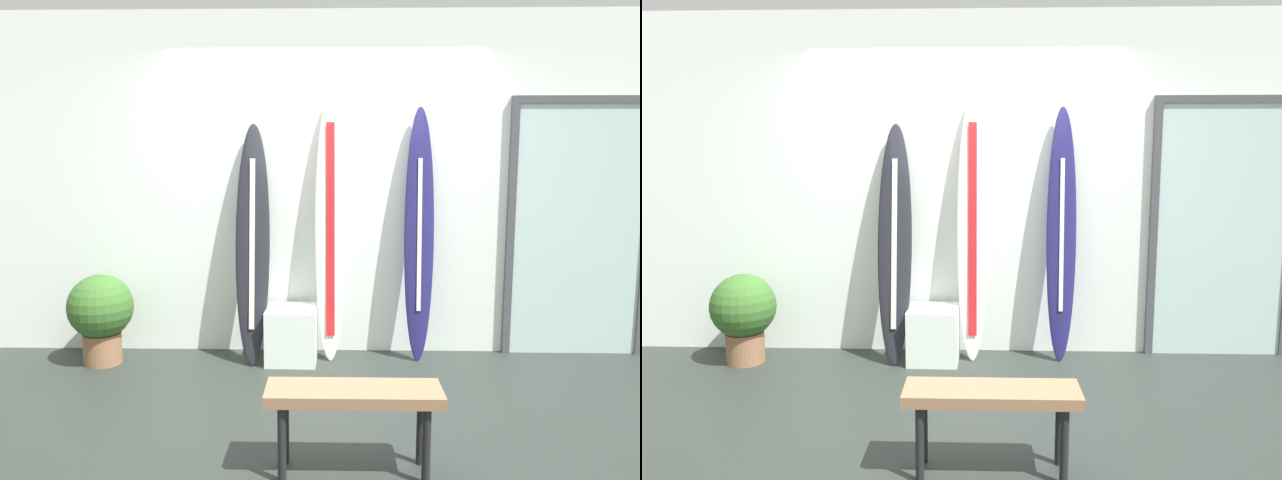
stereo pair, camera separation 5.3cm
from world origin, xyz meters
The scene contains 9 objects.
ground centered at (0.00, 0.00, -0.02)m, with size 8.00×8.00×0.04m, color #282E2A.
wall_back centered at (0.00, 1.30, 1.40)m, with size 7.20×0.20×2.80m, color white.
surfboard_charcoal centered at (-0.57, 0.96, 0.94)m, with size 0.28×0.42×1.91m.
surfboard_ivory centered at (0.05, 1.04, 1.06)m, with size 0.26×0.30×2.12m.
surfboard_navy centered at (0.76, 1.03, 1.02)m, with size 0.25×0.27×2.04m.
display_block_left centered at (-0.26, 0.92, 0.22)m, with size 0.41×0.41×0.44m.
glass_door centered at (2.08, 1.18, 1.09)m, with size 1.16×0.06×2.12m.
potted_plant centered at (-1.77, 0.84, 0.42)m, with size 0.51×0.51×0.72m.
bench centered at (0.18, -0.78, 0.40)m, with size 0.91×0.29×0.47m.
Camera 1 is at (0.08, -3.72, 1.65)m, focal length 33.52 mm.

